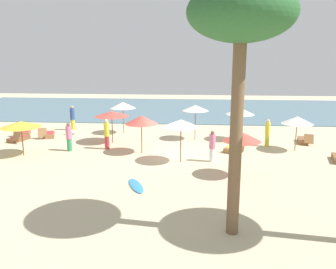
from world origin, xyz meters
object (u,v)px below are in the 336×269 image
(lounger_5, at_px, (25,132))
(dog, at_px, (71,132))
(umbrella_4, at_px, (242,137))
(umbrella_8, at_px, (195,108))
(person_3, at_px, (267,133))
(umbrella_1, at_px, (181,123))
(person_2, at_px, (73,118))
(lounger_1, at_px, (18,138))
(palm_1, at_px, (241,19))
(person_0, at_px, (212,146))
(umbrella_5, at_px, (123,105))
(umbrella_3, at_px, (112,114))
(person_4, at_px, (69,137))
(umbrella_2, at_px, (21,124))
(lounger_3, at_px, (303,140))
(umbrella_7, at_px, (141,120))
(lounger_0, at_px, (233,148))
(umbrella_6, at_px, (240,111))
(person_1, at_px, (107,134))
(surfboard, at_px, (136,186))
(lounger_2, at_px, (49,134))

(lounger_5, xyz_separation_m, dog, (3.28, 0.26, 0.01))
(umbrella_4, xyz_separation_m, umbrella_8, (-2.17, 7.23, 0.21))
(umbrella_8, xyz_separation_m, person_3, (4.50, -1.47, -1.27))
(umbrella_1, height_order, person_2, umbrella_1)
(lounger_1, height_order, palm_1, palm_1)
(person_0, bearing_deg, umbrella_4, -61.43)
(umbrella_5, height_order, lounger_5, umbrella_5)
(umbrella_3, relative_size, person_4, 1.28)
(umbrella_2, bearing_deg, person_2, 85.70)
(lounger_1, bearing_deg, lounger_3, 3.00)
(umbrella_2, height_order, umbrella_7, umbrella_7)
(umbrella_3, height_order, lounger_0, umbrella_3)
(umbrella_6, relative_size, lounger_5, 1.25)
(person_2, bearing_deg, person_4, -72.79)
(umbrella_6, bearing_deg, lounger_0, -103.04)
(lounger_3, relative_size, lounger_5, 1.02)
(umbrella_7, relative_size, lounger_3, 1.25)
(person_1, bearing_deg, umbrella_5, 88.16)
(umbrella_4, relative_size, surfboard, 1.14)
(person_4, bearing_deg, umbrella_2, -153.36)
(umbrella_8, relative_size, lounger_5, 1.34)
(umbrella_3, xyz_separation_m, person_2, (-3.87, 3.55, -0.95))
(umbrella_1, height_order, lounger_1, umbrella_1)
(person_2, distance_m, surfboard, 13.05)
(umbrella_5, height_order, lounger_0, umbrella_5)
(umbrella_8, height_order, person_2, umbrella_8)
(person_4, relative_size, surfboard, 0.90)
(umbrella_4, distance_m, person_3, 6.31)
(umbrella_5, relative_size, palm_1, 0.30)
(palm_1, bearing_deg, umbrella_6, 82.46)
(dog, bearing_deg, umbrella_1, -35.93)
(umbrella_3, distance_m, umbrella_5, 2.71)
(lounger_0, relative_size, lounger_2, 0.99)
(lounger_0, bearing_deg, lounger_3, 26.55)
(lounger_1, xyz_separation_m, dog, (2.83, 2.07, 0.01))
(umbrella_3, distance_m, person_1, 1.88)
(person_0, bearing_deg, person_1, 161.77)
(umbrella_2, height_order, umbrella_4, umbrella_4)
(umbrella_7, distance_m, umbrella_8, 4.74)
(umbrella_7, xyz_separation_m, person_0, (4.01, -1.36, -1.12))
(umbrella_2, relative_size, palm_1, 0.29)
(lounger_0, relative_size, surfboard, 0.91)
(umbrella_1, relative_size, umbrella_4, 1.08)
(person_1, height_order, person_3, person_1)
(lounger_1, bearing_deg, lounger_2, 40.44)
(lounger_0, distance_m, surfboard, 7.80)
(lounger_2, bearing_deg, umbrella_2, -85.11)
(umbrella_3, bearing_deg, person_1, -88.48)
(lounger_5, relative_size, palm_1, 0.23)
(lounger_1, distance_m, lounger_3, 18.76)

